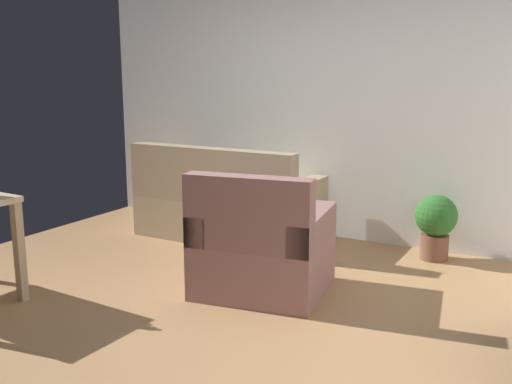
# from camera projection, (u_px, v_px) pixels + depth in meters

# --- Properties ---
(ground_plane) EXTENTS (5.20, 4.40, 0.02)m
(ground_plane) POSITION_uv_depth(u_px,v_px,m) (208.00, 312.00, 4.00)
(ground_plane) COLOR tan
(wall_rear) EXTENTS (5.20, 0.10, 2.70)m
(wall_rear) POSITION_uv_depth(u_px,v_px,m) (333.00, 99.00, 5.61)
(wall_rear) COLOR white
(wall_rear) RESTS_ON ground_plane
(couch) EXTENTS (1.74, 0.84, 0.92)m
(couch) POSITION_uv_depth(u_px,v_px,m) (226.00, 207.00, 5.69)
(couch) COLOR tan
(couch) RESTS_ON ground_plane
(potted_plant) EXTENTS (0.36, 0.36, 0.57)m
(potted_plant) POSITION_uv_depth(u_px,v_px,m) (436.00, 222.00, 5.03)
(potted_plant) COLOR brown
(potted_plant) RESTS_ON ground_plane
(armchair) EXTENTS (1.03, 0.98, 0.92)m
(armchair) POSITION_uv_depth(u_px,v_px,m) (261.00, 250.00, 4.28)
(armchair) COLOR #996B66
(armchair) RESTS_ON ground_plane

